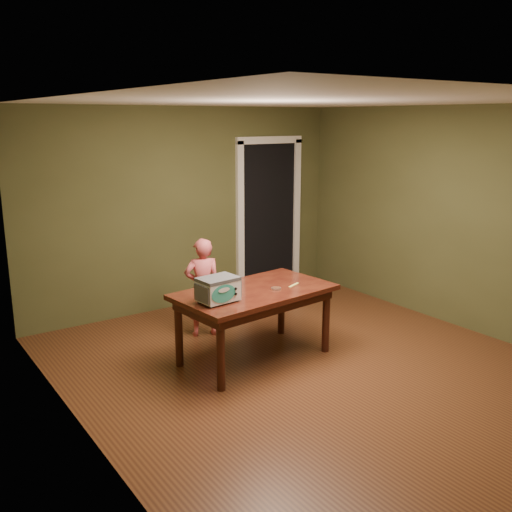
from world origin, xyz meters
name	(u,v)px	position (x,y,z in m)	size (l,w,h in m)	color
floor	(309,367)	(0.00, 0.00, 0.00)	(5.00, 5.00, 0.00)	brown
room_shell	(313,199)	(0.00, 0.00, 1.71)	(4.52, 5.02, 2.61)	#4B4E29
doorway	(257,214)	(1.30, 2.78, 1.06)	(1.10, 0.66, 2.25)	black
dining_table	(255,299)	(-0.32, 0.49, 0.65)	(1.68, 1.05, 0.75)	black
toy_oven	(218,289)	(-0.83, 0.37, 0.88)	(0.41, 0.30, 0.24)	#4C4F54
baking_pan	(276,288)	(-0.14, 0.37, 0.76)	(0.10, 0.10, 0.02)	silver
spatula	(294,285)	(0.10, 0.38, 0.75)	(0.18, 0.03, 0.01)	#EDE167
child	(203,287)	(-0.43, 1.38, 0.57)	(0.42, 0.27, 1.14)	#E25D61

